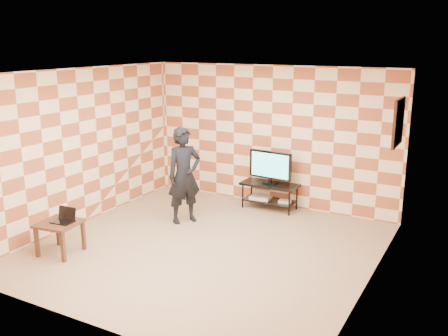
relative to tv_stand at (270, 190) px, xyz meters
The scene contains 14 objects.
floor 2.22m from the tv_stand, 93.24° to the right, with size 5.00×5.00×0.00m, color tan.
wall_back 1.04m from the tv_stand, 111.84° to the left, with size 5.00×0.02×2.70m, color #FBE5BA.
wall_front 4.79m from the tv_stand, 91.52° to the right, with size 5.00×0.02×2.70m, color #FBE5BA.
wall_left 3.56m from the tv_stand, 140.15° to the right, with size 0.02×5.00×2.70m, color #FBE5BA.
wall_right 3.38m from the tv_stand, 42.67° to the right, with size 0.02×5.00×2.70m, color #FBE5BA.
ceiling 3.20m from the tv_stand, 93.24° to the right, with size 5.00×5.00×0.02m, color white.
wall_art 2.90m from the tv_stand, 15.27° to the right, with size 0.04×0.72×0.72m.
tv_stand is the anchor object (origin of this frame).
tv 0.48m from the tv_stand, 85.49° to the right, with size 0.87×0.18×0.63m.
dvd_player 0.24m from the tv_stand, behind, with size 0.39×0.28×0.06m, color silver.
game_console 0.36m from the tv_stand, ahead, with size 0.22×0.16×0.05m, color silver.
side_table 3.94m from the tv_stand, 119.56° to the right, with size 0.64×0.64×0.50m.
laptop 3.86m from the tv_stand, 119.38° to the right, with size 0.33×0.27×0.21m.
person 1.78m from the tv_stand, 127.32° to the right, with size 0.62×0.41×1.70m, color black.
Camera 1 is at (3.73, -6.21, 3.15)m, focal length 40.00 mm.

